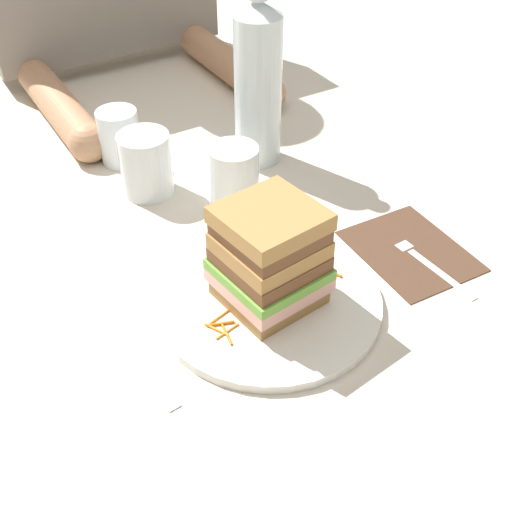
% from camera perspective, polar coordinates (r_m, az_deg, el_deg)
% --- Properties ---
extents(ground_plane, '(3.00, 3.00, 0.00)m').
position_cam_1_polar(ground_plane, '(0.77, 1.12, -4.31)').
color(ground_plane, beige).
extents(main_plate, '(0.27, 0.27, 0.01)m').
position_cam_1_polar(main_plate, '(0.76, 1.17, -3.90)').
color(main_plate, white).
rests_on(main_plate, ground_plane).
extents(sandwich, '(0.12, 0.12, 0.13)m').
position_cam_1_polar(sandwich, '(0.72, 1.22, -0.07)').
color(sandwich, '#A87A42').
rests_on(sandwich, main_plate).
extents(carrot_shred_0, '(0.03, 0.01, 0.00)m').
position_cam_1_polar(carrot_shred_0, '(0.72, -2.54, -6.69)').
color(carrot_shred_0, orange).
rests_on(carrot_shred_0, main_plate).
extents(carrot_shred_1, '(0.01, 0.03, 0.00)m').
position_cam_1_polar(carrot_shred_1, '(0.71, -2.61, -6.93)').
color(carrot_shred_1, orange).
rests_on(carrot_shred_1, main_plate).
extents(carrot_shred_2, '(0.02, 0.03, 0.00)m').
position_cam_1_polar(carrot_shred_2, '(0.72, -3.51, -6.51)').
color(carrot_shred_2, orange).
rests_on(carrot_shred_2, main_plate).
extents(carrot_shred_3, '(0.03, 0.01, 0.00)m').
position_cam_1_polar(carrot_shred_3, '(0.73, -3.41, -5.29)').
color(carrot_shred_3, orange).
rests_on(carrot_shred_3, main_plate).
extents(carrot_shred_4, '(0.03, 0.01, 0.00)m').
position_cam_1_polar(carrot_shred_4, '(0.72, -3.15, -6.01)').
color(carrot_shred_4, orange).
rests_on(carrot_shred_4, main_plate).
extents(carrot_shred_5, '(0.02, 0.01, 0.00)m').
position_cam_1_polar(carrot_shred_5, '(0.79, 4.94, -1.75)').
color(carrot_shred_5, orange).
rests_on(carrot_shred_5, main_plate).
extents(carrot_shred_6, '(0.02, 0.00, 0.00)m').
position_cam_1_polar(carrot_shred_6, '(0.79, 6.06, -1.40)').
color(carrot_shred_6, orange).
rests_on(carrot_shred_6, main_plate).
extents(carrot_shred_7, '(0.02, 0.02, 0.00)m').
position_cam_1_polar(carrot_shred_7, '(0.78, 5.52, -2.07)').
color(carrot_shred_7, orange).
rests_on(carrot_shred_7, main_plate).
extents(carrot_shred_8, '(0.01, 0.02, 0.00)m').
position_cam_1_polar(carrot_shred_8, '(0.81, 6.34, -0.04)').
color(carrot_shred_8, orange).
rests_on(carrot_shred_8, main_plate).
extents(carrot_shred_9, '(0.01, 0.02, 0.00)m').
position_cam_1_polar(carrot_shred_9, '(0.79, 6.97, -1.54)').
color(carrot_shred_9, orange).
rests_on(carrot_shred_9, main_plate).
extents(carrot_shred_10, '(0.02, 0.00, 0.00)m').
position_cam_1_polar(carrot_shred_10, '(0.80, 6.17, -0.70)').
color(carrot_shred_10, orange).
rests_on(carrot_shred_10, main_plate).
extents(carrot_shred_11, '(0.02, 0.03, 0.00)m').
position_cam_1_polar(carrot_shred_11, '(0.80, 5.21, -1.01)').
color(carrot_shred_11, orange).
rests_on(carrot_shred_11, main_plate).
extents(napkin_dark, '(0.14, 0.17, 0.00)m').
position_cam_1_polar(napkin_dark, '(0.86, 13.50, 0.48)').
color(napkin_dark, '#4C3323').
rests_on(napkin_dark, ground_plane).
extents(fork, '(0.02, 0.17, 0.00)m').
position_cam_1_polar(fork, '(0.85, 14.56, -0.15)').
color(fork, silver).
rests_on(fork, napkin_dark).
extents(knife, '(0.04, 0.20, 0.00)m').
position_cam_1_polar(knife, '(0.72, -11.03, -8.36)').
color(knife, silver).
rests_on(knife, ground_plane).
extents(juice_glass, '(0.07, 0.07, 0.09)m').
position_cam_1_polar(juice_glass, '(0.90, -1.95, 6.62)').
color(juice_glass, white).
rests_on(juice_glass, ground_plane).
extents(water_bottle, '(0.07, 0.07, 0.28)m').
position_cam_1_polar(water_bottle, '(0.97, 0.18, 15.03)').
color(water_bottle, silver).
rests_on(water_bottle, ground_plane).
extents(empty_tumbler_0, '(0.06, 0.06, 0.09)m').
position_cam_1_polar(empty_tumbler_0, '(1.02, -12.00, 10.27)').
color(empty_tumbler_0, silver).
rests_on(empty_tumbler_0, ground_plane).
extents(empty_tumbler_1, '(0.07, 0.07, 0.09)m').
position_cam_1_polar(empty_tumbler_1, '(0.94, -9.72, 8.03)').
color(empty_tumbler_1, silver).
rests_on(empty_tumbler_1, ground_plane).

